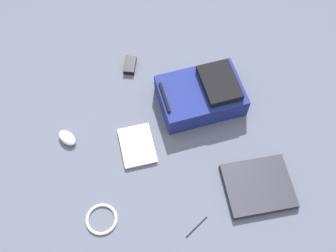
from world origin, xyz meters
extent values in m
plane|color=#4C5160|center=(0.00, 0.00, 0.00)|extent=(4.18, 4.18, 0.00)
cube|color=navy|center=(-0.23, -0.10, 0.06)|extent=(0.44, 0.31, 0.12)
cube|color=black|center=(-0.33, -0.11, 0.14)|extent=(0.18, 0.25, 0.04)
cylinder|color=black|center=(-0.03, -0.09, 0.13)|extent=(0.02, 0.18, 0.02)
cube|color=#24242C|center=(-0.37, 0.43, 0.01)|extent=(0.34, 0.29, 0.02)
cube|color=#2D2D38|center=(-0.37, 0.43, 0.03)|extent=(0.33, 0.29, 0.01)
cube|color=silver|center=(0.15, 0.08, 0.01)|extent=(0.16, 0.22, 0.02)
cube|color=silver|center=(0.15, 0.08, 0.02)|extent=(0.17, 0.22, 0.00)
ellipsoid|color=silver|center=(0.49, -0.04, 0.02)|extent=(0.11, 0.12, 0.04)
torus|color=silver|center=(0.39, 0.41, 0.01)|extent=(0.15, 0.15, 0.01)
cube|color=black|center=(0.09, -0.42, 0.02)|extent=(0.09, 0.13, 0.03)
cylinder|color=black|center=(-0.03, 0.55, 0.00)|extent=(0.12, 0.07, 0.01)
camera|label=1|loc=(0.21, 0.97, 1.87)|focal=43.27mm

